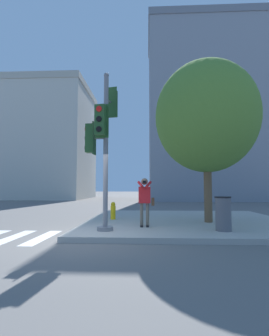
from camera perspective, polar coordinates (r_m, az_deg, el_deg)
The scene contains 9 objects.
ground_plane at distance 7.83m, azimuth -11.65°, elevation -15.04°, with size 160.00×160.00×0.00m, color slate.
sidewalk_corner at distance 11.15m, azimuth 11.32°, elevation -11.33°, with size 8.00×8.00×0.16m.
traffic_signal_pole at distance 8.33m, azimuth -6.90°, elevation 6.89°, with size 0.96×1.32×4.97m.
person_photographer at distance 8.89m, azimuth 2.30°, elevation -6.45°, with size 0.58×0.54×1.62m.
street_tree at distance 10.76m, azimuth 15.39°, elevation 10.72°, with size 3.96×3.96×6.25m.
fire_hydrant at distance 10.96m, azimuth -4.69°, elevation -9.26°, with size 0.21×0.27×0.71m.
trash_bin at distance 8.51m, azimuth 18.76°, elevation -9.38°, with size 0.49×0.49×1.03m.
building_left at distance 37.51m, azimuth -20.42°, elevation 5.17°, with size 13.98×10.92×14.79m.
building_right at distance 33.17m, azimuth 16.71°, elevation 11.30°, with size 15.30×9.52×20.45m.
Camera 1 is at (1.90, -7.45, 1.49)m, focal length 28.00 mm.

